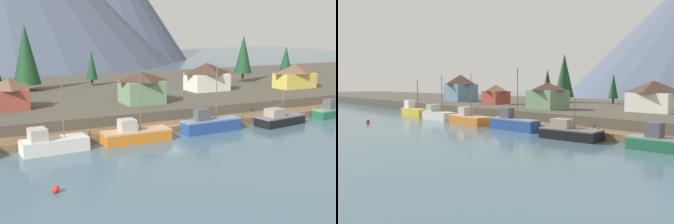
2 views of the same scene
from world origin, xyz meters
TOP-DOWN VIEW (x-y plane):
  - ground_plane at (0.00, 20.00)m, footprint 400.00×400.00m
  - dock at (0.00, 1.99)m, footprint 80.00×4.00m
  - shoreline_bank at (0.00, 32.00)m, footprint 400.00×56.00m
  - fishing_boat_yellow at (-29.26, -1.37)m, footprint 9.14×2.52m
  - fishing_boat_white at (-17.28, -1.89)m, footprint 8.10×3.45m
  - fishing_boat_orange at (-6.44, -1.77)m, footprint 9.13×3.23m
  - fishing_boat_blue at (5.38, -1.51)m, footprint 9.20×2.78m
  - fishing_boat_black at (17.30, -2.34)m, footprint 8.45×4.27m
  - fishing_boat_green at (29.37, -1.59)m, footprint 7.83×2.93m
  - house_red at (-19.82, 15.88)m, footprint 5.65×5.08m
  - house_white at (17.79, 19.91)m, footprint 7.97×5.88m
  - house_green at (0.47, 12.07)m, footprint 6.72×5.97m
  - house_blue at (-37.94, 17.78)m, footprint 7.65×7.32m
  - conifer_near_left at (-14.13, 35.00)m, footprint 5.33×5.33m
  - conifer_near_right at (-0.47, 36.97)m, footprint 2.42×2.42m
  - conifer_mid_left at (-20.24, 35.16)m, footprint 3.14×3.14m
  - channel_buoy at (-19.85, -15.37)m, footprint 0.70×0.70m

SIDE VIEW (x-z plane):
  - ground_plane at x=0.00m, z-range -1.00..0.00m
  - channel_buoy at x=-19.85m, z-range 0.00..0.70m
  - dock at x=0.00m, z-range -0.30..1.30m
  - fishing_boat_black at x=17.30m, z-range -1.84..3.71m
  - fishing_boat_green at x=29.37m, z-range -2.77..4.73m
  - fishing_boat_orange at x=-6.44m, z-range -3.62..5.60m
  - fishing_boat_white at x=-17.28m, z-range -3.43..5.57m
  - fishing_boat_blue at x=5.38m, z-range -3.74..6.00m
  - fishing_boat_yellow at x=-29.26m, z-range -2.88..5.25m
  - shoreline_bank at x=0.00m, z-range 0.00..2.50m
  - house_red at x=-19.82m, z-range 2.55..7.30m
  - house_green at x=0.47m, z-range 2.55..7.74m
  - house_white at x=17.79m, z-range 2.56..7.99m
  - house_blue at x=-37.94m, z-range 2.59..10.20m
  - conifer_near_right at x=-0.47m, z-range 3.15..10.63m
  - conifer_mid_left at x=-20.24m, z-range 3.24..12.26m
  - conifer_near_left at x=-14.13m, z-range 3.16..16.09m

